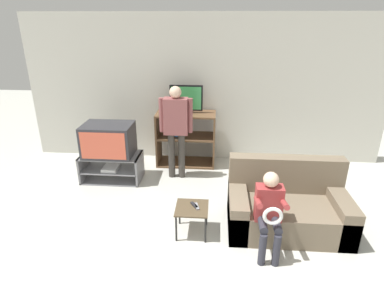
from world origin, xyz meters
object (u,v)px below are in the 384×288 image
person_standing_adult (176,124)px  person_seated_child (269,209)px  television_flat (186,100)px  snack_table (192,211)px  media_shelf (186,138)px  television_main (108,140)px  tv_stand (112,167)px  remote_control_white (197,206)px  remote_control_black (194,205)px  couch (287,207)px

person_standing_adult → person_seated_child: person_standing_adult is taller
television_flat → snack_table: television_flat is taller
media_shelf → person_seated_child: (1.14, -2.29, 0.07)m
television_main → tv_stand: bearing=-42.7°
tv_stand → television_main: bearing=137.3°
television_flat → remote_control_white: television_flat is taller
remote_control_white → person_standing_adult: size_ratio=0.09×
tv_stand → media_shelf: 1.39m
television_flat → remote_control_white: (0.32, -2.04, -0.81)m
snack_table → person_standing_adult: size_ratio=0.26×
television_flat → person_seated_child: 2.65m
media_shelf → person_seated_child: size_ratio=1.07×
person_standing_adult → remote_control_black: bearing=-74.7°
tv_stand → snack_table: size_ratio=2.43×
remote_control_black → person_seated_child: 0.92m
television_main → person_standing_adult: person_standing_adult is taller
television_flat → person_standing_adult: size_ratio=0.37×
media_shelf → television_flat: television_flat is taller
remote_control_black → television_flat: bearing=66.2°
television_main → couch: television_main is taller
media_shelf → remote_control_white: 2.04m
remote_control_black → person_seated_child: person_seated_child is taller
television_main → couch: size_ratio=0.53×
television_main → television_flat: television_flat is taller
remote_control_white → person_standing_adult: 1.64m
media_shelf → person_standing_adult: 0.70m
media_shelf → person_seated_child: 2.56m
snack_table → remote_control_black: remote_control_black is taller
tv_stand → person_standing_adult: person_standing_adult is taller
tv_stand → remote_control_white: tv_stand is taller
couch → person_seated_child: size_ratio=1.51×
television_main → person_standing_adult: 1.10m
television_main → television_flat: bearing=31.8°
couch → media_shelf: bearing=128.9°
media_shelf → remote_control_white: media_shelf is taller
tv_stand → person_standing_adult: size_ratio=0.63×
couch → person_standing_adult: size_ratio=0.95×
snack_table → couch: 1.21m
tv_stand → remote_control_white: (1.48, -1.29, 0.16)m
television_flat → remote_control_white: bearing=-81.1°
remote_control_white → television_main: bearing=123.6°
media_shelf → television_main: bearing=-149.0°
person_standing_adult → person_seated_child: 2.18m
television_flat → remote_control_black: television_flat is taller
media_shelf → television_flat: size_ratio=1.83×
tv_stand → snack_table: (1.42, -1.31, 0.10)m
person_standing_adult → television_main: bearing=-170.8°
remote_control_white → person_seated_child: (0.81, -0.27, 0.19)m
tv_stand → television_flat: 1.68m
remote_control_black → person_seated_child: (0.85, -0.30, 0.19)m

